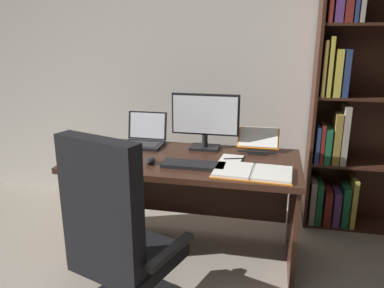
{
  "coord_description": "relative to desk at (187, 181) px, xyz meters",
  "views": [
    {
      "loc": [
        0.65,
        -1.03,
        1.61
      ],
      "look_at": [
        0.12,
        1.41,
        0.88
      ],
      "focal_mm": 35.37,
      "sensor_mm": 36.0,
      "label": 1
    }
  ],
  "objects": [
    {
      "name": "pen",
      "position": [
        0.35,
        -0.05,
        0.22
      ],
      "size": [
        0.14,
        0.04,
        0.01
      ],
      "primitive_type": "cylinder",
      "rotation": [
        0.0,
        1.57,
        0.27
      ],
      "color": "black",
      "rests_on": "notepad"
    },
    {
      "name": "open_binder",
      "position": [
        0.49,
        -0.29,
        0.22
      ],
      "size": [
        0.51,
        0.32,
        0.02
      ],
      "rotation": [
        0.0,
        0.0,
        -0.06
      ],
      "color": "orange",
      "rests_on": "desk"
    },
    {
      "name": "keyboard",
      "position": [
        0.1,
        -0.24,
        0.22
      ],
      "size": [
        0.42,
        0.15,
        0.02
      ],
      "primitive_type": "cube",
      "color": "black",
      "rests_on": "desk"
    },
    {
      "name": "laptop",
      "position": [
        -0.4,
        0.19,
        0.26
      ],
      "size": [
        0.32,
        0.29,
        0.25
      ],
      "color": "black",
      "rests_on": "desk"
    },
    {
      "name": "office_chair",
      "position": [
        -0.18,
        -0.88,
        -0.07
      ],
      "size": [
        0.7,
        0.62,
        1.13
      ],
      "rotation": [
        0.0,
        0.0,
        -0.33
      ],
      "color": "black",
      "rests_on": "ground"
    },
    {
      "name": "computer_mouse",
      "position": [
        -0.2,
        -0.24,
        0.23
      ],
      "size": [
        0.06,
        0.1,
        0.04
      ],
      "primitive_type": "ellipsoid",
      "color": "black",
      "rests_on": "desk"
    },
    {
      "name": "reading_stand_with_book",
      "position": [
        0.5,
        0.25,
        0.28
      ],
      "size": [
        0.31,
        0.28,
        0.15
      ],
      "color": "black",
      "rests_on": "desk"
    },
    {
      "name": "bookshelf",
      "position": [
        1.27,
        0.67,
        0.49
      ],
      "size": [
        0.97,
        0.33,
        2.24
      ],
      "color": "#381E14",
      "rests_on": "ground"
    },
    {
      "name": "wall_back",
      "position": [
        -0.06,
        0.91,
        0.84
      ],
      "size": [
        5.15,
        0.12,
        2.77
      ],
      "primitive_type": "cube",
      "color": "beige",
      "rests_on": "ground"
    },
    {
      "name": "monitor",
      "position": [
        0.1,
        0.19,
        0.42
      ],
      "size": [
        0.52,
        0.16,
        0.42
      ],
      "color": "black",
      "rests_on": "desk"
    },
    {
      "name": "notepad",
      "position": [
        0.33,
        -0.05,
        0.21
      ],
      "size": [
        0.17,
        0.22,
        0.01
      ],
      "primitive_type": "cube",
      "rotation": [
        0.0,
        0.0,
        -0.09
      ],
      "color": "white",
      "rests_on": "desk"
    },
    {
      "name": "desk",
      "position": [
        0.0,
        0.0,
        0.0
      ],
      "size": [
        1.62,
        0.78,
        0.76
      ],
      "color": "#381E14",
      "rests_on": "ground"
    }
  ]
}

